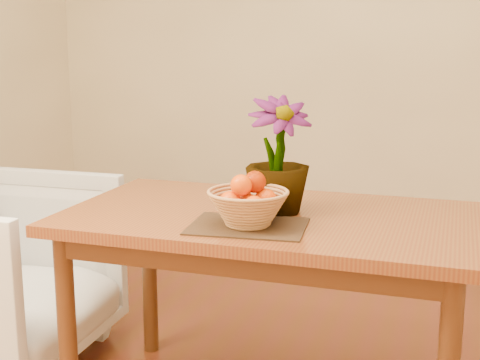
% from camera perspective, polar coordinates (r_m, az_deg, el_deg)
% --- Properties ---
extents(wall_back, '(4.00, 0.02, 2.70)m').
position_cam_1_polar(wall_back, '(4.15, 10.03, 11.84)').
color(wall_back, '#FFEDC2').
rests_on(wall_back, floor).
extents(table, '(1.40, 0.80, 0.75)m').
position_cam_1_polar(table, '(2.33, 2.44, -4.92)').
color(table, brown).
rests_on(table, floor).
extents(placemat, '(0.39, 0.31, 0.01)m').
position_cam_1_polar(placemat, '(2.14, 0.68, -3.95)').
color(placemat, '#362213').
rests_on(placemat, table).
extents(wicker_basket, '(0.26, 0.26, 0.11)m').
position_cam_1_polar(wicker_basket, '(2.12, 0.69, -2.52)').
color(wicker_basket, tan).
rests_on(wicker_basket, placemat).
extents(orange_pile, '(0.17, 0.16, 0.13)m').
position_cam_1_polar(orange_pile, '(2.11, 0.79, -1.19)').
color(orange_pile, '#E05203').
rests_on(orange_pile, wicker_basket).
extents(potted_plant, '(0.31, 0.31, 0.40)m').
position_cam_1_polar(potted_plant, '(2.28, 3.25, 2.12)').
color(potted_plant, '#124213').
rests_on(potted_plant, table).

